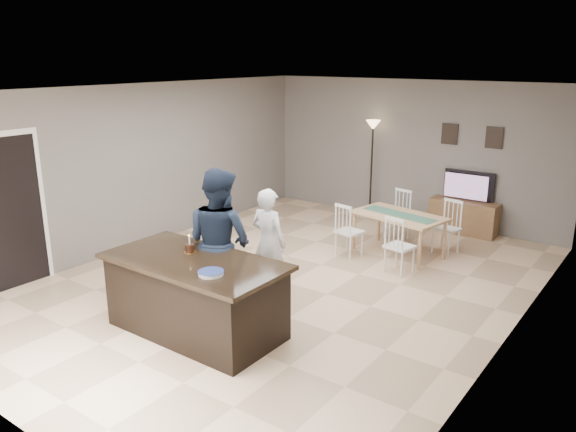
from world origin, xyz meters
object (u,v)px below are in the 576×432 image
Objects in this scene: television at (467,186)px; dining_table at (399,221)px; tv_console at (463,217)px; floor_lamp at (372,142)px; plate_stack at (211,273)px; birthday_cake at (190,248)px; woman at (268,242)px; kitchen_island at (196,296)px; man at (220,241)px.

television is 0.49× the size of dining_table.
floor_lamp reaches higher than tv_console.
plate_stack is (-0.72, -5.79, 0.62)m from tv_console.
birthday_cake reaches higher than plate_stack.
woman reaches higher than birthday_cake.
kitchen_island is 7.76× the size of plate_stack.
dining_table is (0.74, 3.82, 0.10)m from kitchen_island.
tv_console is 0.63× the size of floor_lamp.
tv_console is 5.64m from birthday_cake.
tv_console is 5.47× the size of birthday_cake.
floor_lamp reaches higher than birthday_cake.
man is at bearing -94.40° from dining_table.
floor_lamp is (-0.73, 4.24, 0.75)m from woman.
floor_lamp reaches higher than kitchen_island.
plate_stack reaches higher than dining_table.
tv_console is at bearing -105.06° from woman.
birthday_cake is at bearing 83.63° from man.
kitchen_island is 1.46× the size of woman.
man is at bearing 78.15° from woman.
floor_lamp is at bearing 1.50° from television.
dining_table is at bearing 86.37° from plate_stack.
plate_stack is (0.63, -0.81, -0.00)m from man.
man reaches higher than plate_stack.
man is 8.42× the size of birthday_cake.
dining_table is (-0.46, -1.75, 0.26)m from tv_console.
television is 4.45m from woman.
plate_stack reaches higher than kitchen_island.
plate_stack is 5.96m from floor_lamp.
plate_stack reaches higher than tv_console.
man is 6.67× the size of plate_stack.
television is 5.67m from birthday_cake.
kitchen_island is 2.35× the size of television.
man is at bearing -83.58° from floor_lamp.
woman reaches higher than plate_stack.
man is 3.37m from dining_table.
plate_stack is at bearing -78.40° from floor_lamp.
birthday_cake is at bearing -84.75° from floor_lamp.
man reaches higher than woman.
floor_lamp reaches higher than television.
floor_lamp is at bearing -79.62° from woman.
man is 1.00× the size of dining_table.
tv_console is 4.40m from woman.
woman is at bearing -80.22° from floor_lamp.
plate_stack is 4.07m from dining_table.
birthday_cake is 5.49m from floor_lamp.
man is (-1.35, -5.05, 0.06)m from television.
kitchen_island is 0.77m from man.
kitchen_island is 9.80× the size of birthday_cake.
woman is 0.77× the size of floor_lamp.
man is 1.03m from plate_stack.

